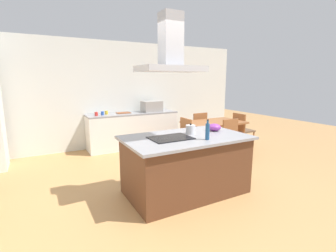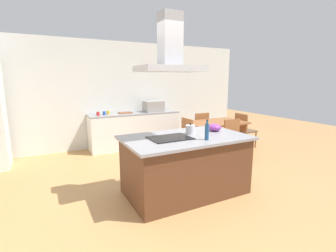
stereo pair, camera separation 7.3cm
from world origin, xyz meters
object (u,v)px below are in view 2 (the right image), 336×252
at_px(tea_kettle, 190,130).
at_px(mixing_bowl, 215,127).
at_px(olive_oil_bottle, 207,131).
at_px(chair_facing_island, 235,137).
at_px(coffee_mug_yellow, 108,112).
at_px(coffee_mug_red, 98,114).
at_px(coffee_mug_blue, 104,113).
at_px(chair_at_left_end, 183,136).
at_px(countertop_microwave, 153,106).
at_px(cooktop, 170,138).
at_px(dining_table, 216,125).
at_px(cutting_board, 125,113).
at_px(chair_facing_back_wall, 200,127).
at_px(range_hood, 170,53).
at_px(chair_at_right_end, 244,128).

bearing_deg(tea_kettle, mixing_bowl, 2.12).
bearing_deg(olive_oil_bottle, chair_facing_island, 35.56).
bearing_deg(coffee_mug_yellow, coffee_mug_red, -156.75).
distance_m(coffee_mug_blue, chair_at_left_end, 2.00).
bearing_deg(coffee_mug_yellow, countertop_microwave, -2.02).
bearing_deg(countertop_microwave, coffee_mug_red, -177.13).
height_order(cooktop, coffee_mug_red, coffee_mug_red).
distance_m(mixing_bowl, coffee_mug_yellow, 3.01).
xyz_separation_m(dining_table, chair_facing_island, (0.00, -0.67, -0.16)).
bearing_deg(chair_at_left_end, coffee_mug_yellow, 132.64).
distance_m(cooktop, coffee_mug_red, 2.84).
relative_size(cutting_board, dining_table, 0.24).
relative_size(coffee_mug_red, chair_at_left_end, 0.10).
height_order(tea_kettle, mixing_bowl, tea_kettle).
xyz_separation_m(tea_kettle, coffee_mug_red, (-0.87, 2.71, -0.03)).
xyz_separation_m(coffee_mug_yellow, chair_at_left_end, (1.31, -1.42, -0.44)).
xyz_separation_m(chair_facing_island, chair_facing_back_wall, (0.00, 1.33, 0.00)).
height_order(countertop_microwave, coffee_mug_blue, countertop_microwave).
bearing_deg(dining_table, coffee_mug_red, 152.44).
bearing_deg(coffee_mug_red, range_hood, -80.90).
relative_size(tea_kettle, chair_facing_back_wall, 0.23).
xyz_separation_m(olive_oil_bottle, mixing_bowl, (0.48, 0.43, -0.06)).
bearing_deg(coffee_mug_red, cooktop, -80.90).
bearing_deg(chair_facing_back_wall, chair_at_left_end, -143.99).
bearing_deg(coffee_mug_red, dining_table, -27.56).
bearing_deg(mixing_bowl, coffee_mug_yellow, 111.04).
bearing_deg(dining_table, coffee_mug_yellow, 147.45).
relative_size(coffee_mug_blue, range_hood, 0.10).
xyz_separation_m(olive_oil_bottle, coffee_mug_yellow, (-0.60, 3.24, -0.08)).
bearing_deg(dining_table, chair_facing_back_wall, 90.00).
height_order(coffee_mug_yellow, chair_at_left_end, coffee_mug_yellow).
xyz_separation_m(chair_at_left_end, range_hood, (-1.13, -1.50, 1.59)).
height_order(countertop_microwave, chair_facing_back_wall, countertop_microwave).
bearing_deg(olive_oil_bottle, chair_facing_back_wall, 56.93).
bearing_deg(chair_facing_back_wall, range_hood, -133.28).
relative_size(tea_kettle, coffee_mug_yellow, 2.25).
xyz_separation_m(cutting_board, chair_facing_back_wall, (1.78, -0.76, -0.40)).
distance_m(countertop_microwave, chair_facing_island, 2.34).
relative_size(cooktop, coffee_mug_red, 6.67).
relative_size(countertop_microwave, dining_table, 0.36).
height_order(cooktop, coffee_mug_blue, coffee_mug_blue).
distance_m(coffee_mug_red, chair_facing_island, 3.21).
bearing_deg(coffee_mug_blue, chair_at_left_end, -43.32).
distance_m(cooktop, chair_at_right_end, 3.34).
bearing_deg(cooktop, chair_at_right_end, 26.95).
bearing_deg(olive_oil_bottle, cooktop, 142.84).
height_order(countertop_microwave, chair_at_right_end, countertop_microwave).
relative_size(mixing_bowl, coffee_mug_yellow, 2.43).
xyz_separation_m(coffee_mug_blue, cutting_board, (0.55, 0.08, -0.04)).
xyz_separation_m(coffee_mug_blue, chair_at_right_end, (3.25, -1.34, -0.44)).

